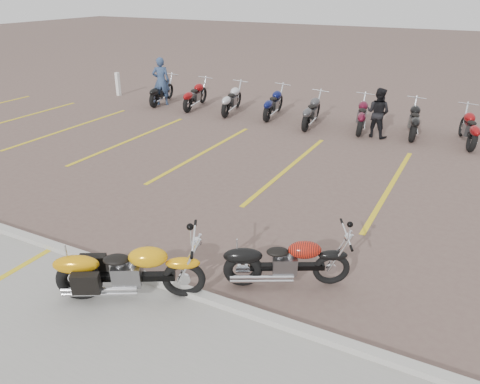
# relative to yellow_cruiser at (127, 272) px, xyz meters

# --- Properties ---
(ground) EXTENTS (100.00, 100.00, 0.00)m
(ground) POSITION_rel_yellow_cruiser_xyz_m (0.04, 2.49, -0.47)
(ground) COLOR brown
(ground) RESTS_ON ground
(curb) EXTENTS (60.00, 0.18, 0.12)m
(curb) POSITION_rel_yellow_cruiser_xyz_m (0.04, 0.49, -0.41)
(curb) COLOR #ADAAA3
(curb) RESTS_ON ground
(parking_stripes) EXTENTS (38.00, 5.50, 0.01)m
(parking_stripes) POSITION_rel_yellow_cruiser_xyz_m (0.04, 6.49, -0.47)
(parking_stripes) COLOR gold
(parking_stripes) RESTS_ON ground
(yellow_cruiser) EXTENTS (2.09, 1.26, 0.95)m
(yellow_cruiser) POSITION_rel_yellow_cruiser_xyz_m (0.00, 0.00, 0.00)
(yellow_cruiser) COLOR black
(yellow_cruiser) RESTS_ON ground
(flame_cruiser) EXTENTS (1.87, 1.10, 0.85)m
(flame_cruiser) POSITION_rel_yellow_cruiser_xyz_m (2.00, 1.46, -0.05)
(flame_cruiser) COLOR black
(flame_cruiser) RESTS_ON ground
(person_a) EXTENTS (0.83, 0.73, 1.90)m
(person_a) POSITION_rel_yellow_cruiser_xyz_m (-7.32, 10.76, 0.48)
(person_a) COLOR navy
(person_a) RESTS_ON ground
(person_b) EXTENTS (0.89, 0.77, 1.59)m
(person_b) POSITION_rel_yellow_cruiser_xyz_m (1.45, 10.41, 0.32)
(person_b) COLOR black
(person_b) RESTS_ON ground
(bollard) EXTENTS (0.16, 0.16, 1.00)m
(bollard) POSITION_rel_yellow_cruiser_xyz_m (-10.07, 11.26, 0.03)
(bollard) COLOR white
(bollard) RESTS_ON ground
(bg_bike_row) EXTENTS (19.08, 2.07, 1.10)m
(bg_bike_row) POSITION_rel_yellow_cruiser_xyz_m (1.60, 10.87, 0.08)
(bg_bike_row) COLOR black
(bg_bike_row) RESTS_ON ground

